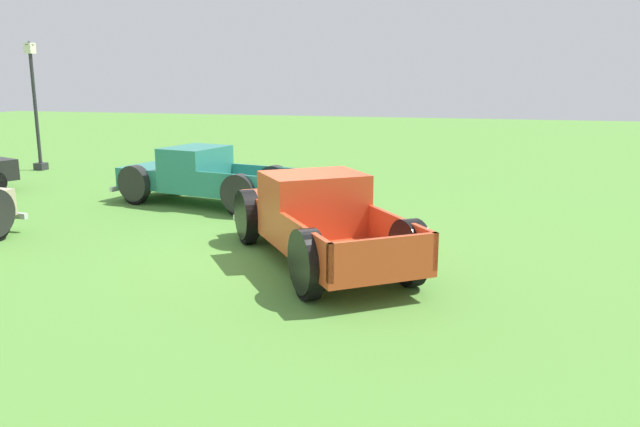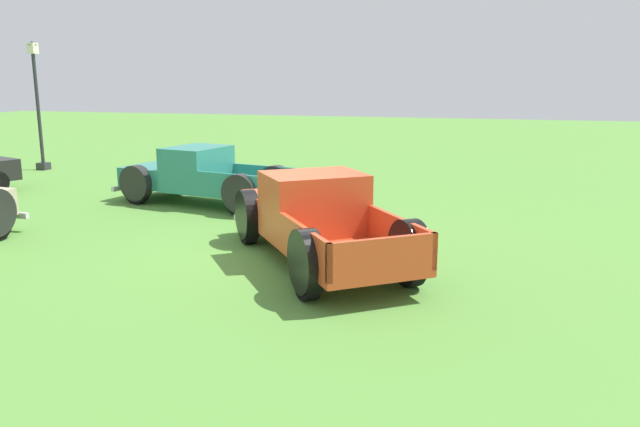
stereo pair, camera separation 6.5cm
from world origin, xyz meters
TOP-DOWN VIEW (x-y plane):
  - ground_plane at (0.00, 0.00)m, footprint 80.00×80.00m
  - pickup_truck_foreground at (-0.16, -0.60)m, footprint 5.22×4.51m
  - pickup_truck_behind_left at (3.87, 3.75)m, footprint 2.72×5.10m
  - lamp_post_near at (7.91, 11.73)m, footprint 0.36×0.36m

SIDE VIEW (x-z plane):
  - ground_plane at x=0.00m, z-range 0.00..0.00m
  - pickup_truck_behind_left at x=3.87m, z-range -0.03..1.45m
  - pickup_truck_foreground at x=-0.16m, z-range -0.04..1.54m
  - lamp_post_near at x=7.91m, z-range 0.11..4.55m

